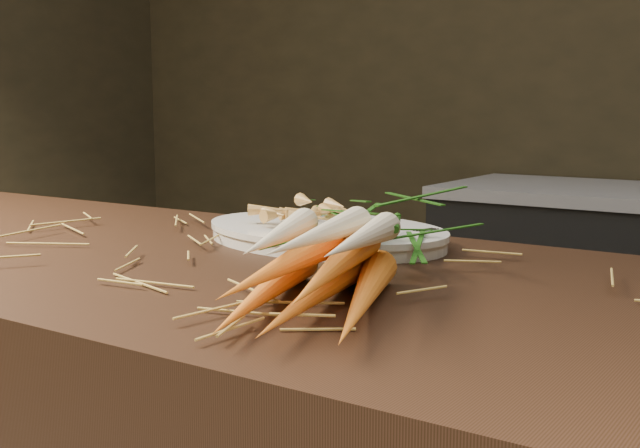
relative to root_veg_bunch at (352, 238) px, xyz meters
The scene contains 5 objects.
straw_bedding 0.11m from the root_veg_bunch, behind, with size 1.40×0.60×0.02m, color olive, non-canonical shape.
root_veg_bunch is the anchor object (origin of this frame).
serving_platter 0.28m from the root_veg_bunch, 130.63° to the left, with size 0.40×0.27×0.02m, color white, non-canonical shape.
roasted_veg_heap 0.27m from the root_veg_bunch, 130.63° to the left, with size 0.20×0.14×0.04m, color #A67636, non-canonical shape.
serving_fork 0.18m from the root_veg_bunch, 102.21° to the left, with size 0.01×0.15×0.00m, color silver.
Camera 1 is at (0.59, -0.51, 1.11)m, focal length 45.00 mm.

